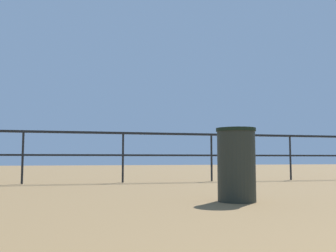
% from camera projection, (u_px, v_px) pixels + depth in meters
% --- Properties ---
extents(pier_railing, '(22.30, 0.05, 1.08)m').
position_uv_depth(pier_railing, '(169.00, 145.00, 8.25)').
color(pier_railing, black).
rests_on(pier_railing, ground_plane).
extents(trash_bin, '(0.47, 0.47, 0.87)m').
position_uv_depth(trash_bin, '(236.00, 164.00, 4.44)').
color(trash_bin, black).
rests_on(trash_bin, ground_plane).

